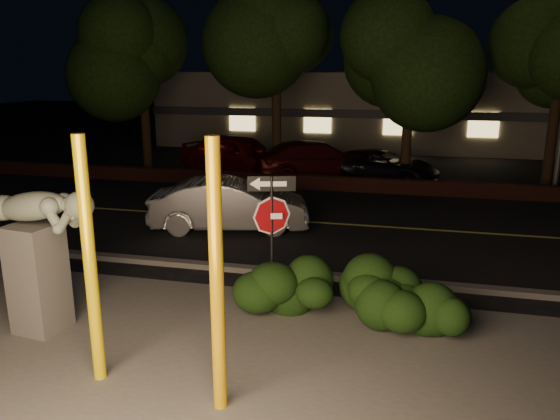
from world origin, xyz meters
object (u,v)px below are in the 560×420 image
object	(u,v)px
yellow_pole_right	(217,280)
parked_car_darkred	(317,161)
sculpture	(36,244)
parked_car_dark	(380,166)
silver_sedan	(230,205)
signpost	(272,216)
yellow_pole_left	(90,263)
parked_car_red	(238,155)

from	to	relation	value
yellow_pole_right	parked_car_darkred	world-z (taller)	yellow_pole_right
sculpture	parked_car_dark	bearing A→B (deg)	78.47
yellow_pole_right	silver_sedan	world-z (taller)	yellow_pole_right
yellow_pole_right	signpost	xyz separation A→B (m)	(-0.08, 3.06, -0.01)
yellow_pole_left	sculpture	size ratio (longest dim) A/B	1.41
yellow_pole_left	sculpture	xyz separation A→B (m)	(-1.69, 1.11, -0.22)
sculpture	parked_car_dark	xyz separation A→B (m)	(4.77, 13.58, -0.92)
signpost	silver_sedan	xyz separation A→B (m)	(-2.33, 4.59, -1.06)
parked_car_red	parked_car_dark	size ratio (longest dim) A/B	1.14
parked_car_red	signpost	bearing A→B (deg)	-140.19
sculpture	parked_car_red	xyz separation A→B (m)	(-0.89, 13.61, -0.68)
signpost	parked_car_red	bearing A→B (deg)	95.36
sculpture	parked_car_darkred	distance (m)	13.69
yellow_pole_left	sculpture	bearing A→B (deg)	146.72
signpost	parked_car_red	world-z (taller)	signpost
yellow_pole_left	parked_car_dark	world-z (taller)	yellow_pole_left
signpost	parked_car_darkred	bearing A→B (deg)	80.65
yellow_pole_right	sculpture	xyz separation A→B (m)	(-3.58, 1.36, -0.24)
yellow_pole_left	parked_car_red	size ratio (longest dim) A/B	0.70
yellow_pole_left	silver_sedan	size ratio (longest dim) A/B	0.82
sculpture	parked_car_dark	world-z (taller)	sculpture
yellow_pole_left	silver_sedan	distance (m)	7.49
yellow_pole_right	parked_car_dark	xyz separation A→B (m)	(1.19, 14.93, -1.16)
yellow_pole_right	parked_car_red	bearing A→B (deg)	106.64
sculpture	parked_car_dark	distance (m)	14.42
sculpture	parked_car_red	world-z (taller)	sculpture
yellow_pole_right	parked_car_darkred	distance (m)	14.90
yellow_pole_left	sculpture	world-z (taller)	yellow_pole_left
signpost	parked_car_red	distance (m)	12.72
sculpture	parked_car_red	size ratio (longest dim) A/B	0.50
sculpture	parked_car_darkred	bearing A→B (deg)	87.89
silver_sedan	parked_car_red	xyz separation A→B (m)	(-2.06, 7.32, 0.15)
silver_sedan	parked_car_dark	world-z (taller)	silver_sedan
parked_car_red	yellow_pole_left	bearing A→B (deg)	-150.49
signpost	sculpture	size ratio (longest dim) A/B	1.00
silver_sedan	parked_car_red	world-z (taller)	parked_car_red
silver_sedan	parked_car_dark	xyz separation A→B (m)	(3.60, 7.29, -0.09)
parked_car_red	parked_car_dark	distance (m)	5.67
yellow_pole_right	signpost	bearing A→B (deg)	91.49
yellow_pole_left	parked_car_darkred	xyz separation A→B (m)	(0.67, 14.57, -0.99)
signpost	sculpture	world-z (taller)	sculpture
silver_sedan	yellow_pole_left	bearing A→B (deg)	170.57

